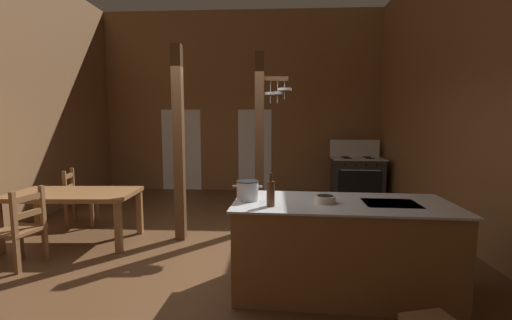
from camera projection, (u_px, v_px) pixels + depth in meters
ground_plane at (211, 260)px, 4.26m from camera, size 7.65×9.31×0.10m
wall_back at (241, 102)px, 8.30m from camera, size 7.65×0.14×4.46m
wall_right at (505, 78)px, 3.83m from camera, size 0.14×9.31×4.46m
glazed_door_back_left at (182, 150)px, 8.44m from camera, size 1.00×0.01×2.05m
glazed_panel_back_right at (255, 150)px, 8.35m from camera, size 0.84×0.01×2.05m
kitchen_island at (341, 247)px, 3.34m from camera, size 2.21×1.07×0.93m
stove_range at (357, 177)px, 7.53m from camera, size 1.18×0.87×1.32m
support_post_with_pot_rack at (261, 136)px, 5.22m from camera, size 0.59×0.24×2.81m
support_post_center at (179, 145)px, 4.74m from camera, size 0.14×0.14×2.81m
dining_table at (74, 198)px, 4.68m from camera, size 1.74×0.97×0.74m
ladderback_chair_near_window at (79, 199)px, 5.52m from camera, size 0.54×0.54×0.95m
ladderback_chair_by_post at (21, 229)px, 3.93m from camera, size 0.51×0.51×0.95m
stockpot_on_counter at (248, 190)px, 3.36m from camera, size 0.30×0.23×0.20m
mixing_bowl_on_counter at (325, 199)px, 3.26m from camera, size 0.20×0.20×0.07m
bottle_tall_on_counter at (271, 193)px, 3.11m from camera, size 0.08×0.08×0.32m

